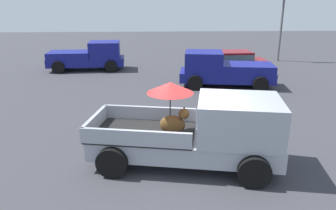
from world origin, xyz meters
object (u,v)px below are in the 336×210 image
motel_sign (283,9)px  parked_sedan_near (232,61)px  pickup_truck_far (223,70)px  pickup_truck_red (89,56)px  pickup_truck_main (203,131)px

motel_sign → parked_sedan_near: bearing=-138.9°
pickup_truck_far → parked_sedan_near: pickup_truck_far is taller
pickup_truck_red → parked_sedan_near: pickup_truck_red is taller
pickup_truck_far → parked_sedan_near: (1.34, 3.26, -0.13)m
pickup_truck_main → motel_sign: bearing=72.9°
pickup_truck_far → parked_sedan_near: 3.53m
pickup_truck_red → parked_sedan_near: 9.13m
parked_sedan_near → pickup_truck_main: bearing=69.7°
pickup_truck_main → motel_sign: 17.73m
motel_sign → pickup_truck_red: bearing=-169.4°
pickup_truck_main → motel_sign: size_ratio=1.01×
pickup_truck_main → pickup_truck_far: (2.38, 8.32, -0.09)m
pickup_truck_far → parked_sedan_near: bearing=-103.5°
pickup_truck_main → parked_sedan_near: size_ratio=1.21×
parked_sedan_near → motel_sign: bearing=-141.3°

